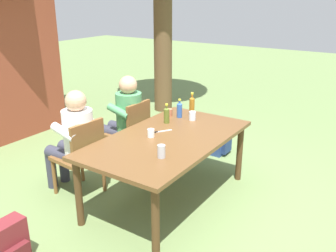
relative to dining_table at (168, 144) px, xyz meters
The scene contains 16 objects.
ground_plane 0.65m from the dining_table, ahead, with size 24.00×24.00×0.00m, color #6B844C.
dining_table is the anchor object (origin of this frame).
chair_far_right 0.94m from the dining_table, 63.14° to the left, with size 0.45×0.45×0.87m.
chair_far_left 0.94m from the dining_table, 117.31° to the left, with size 0.48×0.48×0.87m.
person_in_white_shirt 1.02m from the dining_table, 65.86° to the left, with size 0.47×0.61×1.18m.
person_in_plaid_shirt 1.02m from the dining_table, 114.14° to the left, with size 0.47×0.61×1.18m.
bottle_olive 0.47m from the dining_table, 35.71° to the left, with size 0.06×0.06×0.22m.
bottle_blue 0.67m from the dining_table, 21.67° to the left, with size 0.06×0.06×0.22m.
bottle_amber 0.81m from the dining_table, 12.20° to the left, with size 0.06×0.06×0.28m.
cup_glass 0.62m from the dining_table, ahead, with size 0.08×0.08×0.10m, color silver.
cup_terracotta 0.70m from the dining_table, 32.71° to the left, with size 0.08×0.08×0.09m, color #BC6B47.
cup_white 0.21m from the dining_table, 122.47° to the left, with size 0.07×0.07×0.08m, color white.
cup_steel 0.52m from the dining_table, 153.10° to the right, with size 0.07×0.07×0.12m, color #B2B7BC.
table_knife 0.19m from the dining_table, 64.42° to the left, with size 0.21×0.14×0.01m.
backpack_by_near_side 1.70m from the dining_table, 162.24° to the left, with size 0.30×0.22×0.40m.
backpack_by_far_side 1.49m from the dining_table, ahead, with size 0.29×0.24×0.41m.
Camera 1 is at (-2.89, -1.93, 2.10)m, focal length 39.27 mm.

